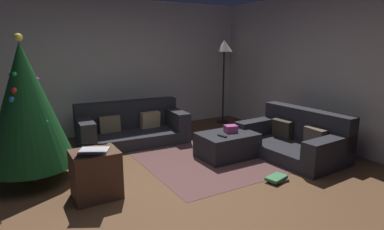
{
  "coord_description": "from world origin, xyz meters",
  "views": [
    {
      "loc": [
        -1.66,
        -3.16,
        1.77
      ],
      "look_at": [
        0.64,
        0.74,
        0.75
      ],
      "focal_mm": 30.08,
      "sensor_mm": 36.0,
      "label": 1
    }
  ],
  "objects_px": {
    "tv_remote": "(222,136)",
    "christmas_tree": "(26,105)",
    "gift_box": "(231,129)",
    "corner_lamp": "(224,53)",
    "ottoman": "(227,145)",
    "couch_right": "(295,139)",
    "couch_left": "(131,127)",
    "laptop": "(93,148)",
    "side_table": "(96,174)",
    "book_stack": "(277,179)"
  },
  "relations": [
    {
      "from": "ottoman",
      "to": "tv_remote",
      "type": "relative_size",
      "value": 5.51
    },
    {
      "from": "laptop",
      "to": "tv_remote",
      "type": "bearing_deg",
      "value": 7.61
    },
    {
      "from": "ottoman",
      "to": "book_stack",
      "type": "height_order",
      "value": "ottoman"
    },
    {
      "from": "gift_box",
      "to": "corner_lamp",
      "type": "bearing_deg",
      "value": 57.29
    },
    {
      "from": "book_stack",
      "to": "laptop",
      "type": "bearing_deg",
      "value": 161.61
    },
    {
      "from": "couch_left",
      "to": "tv_remote",
      "type": "height_order",
      "value": "couch_left"
    },
    {
      "from": "christmas_tree",
      "to": "laptop",
      "type": "relative_size",
      "value": 3.95
    },
    {
      "from": "couch_left",
      "to": "book_stack",
      "type": "height_order",
      "value": "couch_left"
    },
    {
      "from": "tv_remote",
      "to": "book_stack",
      "type": "xyz_separation_m",
      "value": [
        0.18,
        -0.98,
        -0.36
      ]
    },
    {
      "from": "christmas_tree",
      "to": "tv_remote",
      "type": "bearing_deg",
      "value": -14.02
    },
    {
      "from": "laptop",
      "to": "corner_lamp",
      "type": "relative_size",
      "value": 0.26
    },
    {
      "from": "gift_box",
      "to": "tv_remote",
      "type": "distance_m",
      "value": 0.3
    },
    {
      "from": "side_table",
      "to": "couch_left",
      "type": "bearing_deg",
      "value": 59.15
    },
    {
      "from": "couch_right",
      "to": "corner_lamp",
      "type": "relative_size",
      "value": 0.9
    },
    {
      "from": "gift_box",
      "to": "christmas_tree",
      "type": "relative_size",
      "value": 0.1
    },
    {
      "from": "ottoman",
      "to": "tv_remote",
      "type": "distance_m",
      "value": 0.29
    },
    {
      "from": "couch_left",
      "to": "book_stack",
      "type": "xyz_separation_m",
      "value": [
        1.03,
        -2.61,
        -0.24
      ]
    },
    {
      "from": "gift_box",
      "to": "corner_lamp",
      "type": "distance_m",
      "value": 2.48
    },
    {
      "from": "christmas_tree",
      "to": "corner_lamp",
      "type": "relative_size",
      "value": 1.03
    },
    {
      "from": "christmas_tree",
      "to": "laptop",
      "type": "xyz_separation_m",
      "value": [
        0.57,
        -0.9,
        -0.39
      ]
    },
    {
      "from": "couch_left",
      "to": "couch_right",
      "type": "relative_size",
      "value": 1.18
    },
    {
      "from": "book_stack",
      "to": "corner_lamp",
      "type": "height_order",
      "value": "corner_lamp"
    },
    {
      "from": "tv_remote",
      "to": "corner_lamp",
      "type": "distance_m",
      "value": 2.73
    },
    {
      "from": "gift_box",
      "to": "corner_lamp",
      "type": "height_order",
      "value": "corner_lamp"
    },
    {
      "from": "couch_left",
      "to": "side_table",
      "type": "bearing_deg",
      "value": 63.1
    },
    {
      "from": "laptop",
      "to": "book_stack",
      "type": "xyz_separation_m",
      "value": [
        2.16,
        -0.72,
        -0.58
      ]
    },
    {
      "from": "couch_right",
      "to": "christmas_tree",
      "type": "distance_m",
      "value": 3.92
    },
    {
      "from": "tv_remote",
      "to": "couch_left",
      "type": "bearing_deg",
      "value": 108.46
    },
    {
      "from": "tv_remote",
      "to": "christmas_tree",
      "type": "height_order",
      "value": "christmas_tree"
    },
    {
      "from": "ottoman",
      "to": "couch_left",
      "type": "bearing_deg",
      "value": 123.81
    },
    {
      "from": "couch_left",
      "to": "gift_box",
      "type": "distance_m",
      "value": 1.87
    },
    {
      "from": "couch_left",
      "to": "laptop",
      "type": "xyz_separation_m",
      "value": [
        -1.13,
        -1.9,
        0.34
      ]
    },
    {
      "from": "couch_left",
      "to": "ottoman",
      "type": "bearing_deg",
      "value": 127.76
    },
    {
      "from": "tv_remote",
      "to": "side_table",
      "type": "xyz_separation_m",
      "value": [
        -1.95,
        -0.22,
        -0.12
      ]
    },
    {
      "from": "side_table",
      "to": "book_stack",
      "type": "bearing_deg",
      "value": -19.76
    },
    {
      "from": "couch_right",
      "to": "side_table",
      "type": "bearing_deg",
      "value": 83.77
    },
    {
      "from": "couch_right",
      "to": "book_stack",
      "type": "relative_size",
      "value": 5.11
    },
    {
      "from": "gift_box",
      "to": "corner_lamp",
      "type": "relative_size",
      "value": 0.1
    },
    {
      "from": "side_table",
      "to": "corner_lamp",
      "type": "distance_m",
      "value": 4.26
    },
    {
      "from": "couch_left",
      "to": "ottoman",
      "type": "height_order",
      "value": "couch_left"
    },
    {
      "from": "couch_right",
      "to": "side_table",
      "type": "xyz_separation_m",
      "value": [
        -3.12,
        0.16,
        0.02
      ]
    },
    {
      "from": "corner_lamp",
      "to": "laptop",
      "type": "bearing_deg",
      "value": -146.66
    },
    {
      "from": "couch_left",
      "to": "tv_remote",
      "type": "distance_m",
      "value": 1.84
    },
    {
      "from": "gift_box",
      "to": "couch_right",
      "type": "bearing_deg",
      "value": -29.8
    },
    {
      "from": "couch_right",
      "to": "side_table",
      "type": "height_order",
      "value": "couch_right"
    },
    {
      "from": "christmas_tree",
      "to": "book_stack",
      "type": "distance_m",
      "value": 3.32
    },
    {
      "from": "book_stack",
      "to": "tv_remote",
      "type": "bearing_deg",
      "value": 100.28
    },
    {
      "from": "side_table",
      "to": "laptop",
      "type": "xyz_separation_m",
      "value": [
        -0.03,
        -0.05,
        0.33
      ]
    },
    {
      "from": "gift_box",
      "to": "corner_lamp",
      "type": "xyz_separation_m",
      "value": [
        1.19,
        1.86,
        1.12
      ]
    },
    {
      "from": "corner_lamp",
      "to": "couch_right",
      "type": "bearing_deg",
      "value": -97.02
    }
  ]
}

